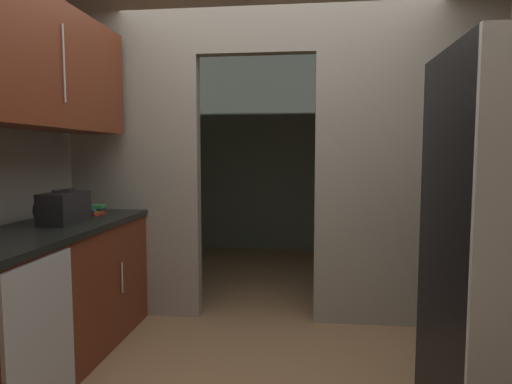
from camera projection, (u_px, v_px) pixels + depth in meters
The scene contains 7 objects.
kitchen_partition at pixel (281, 144), 3.51m from camera, with size 3.41×0.12×2.72m.
adjoining_room_shell at pixel (286, 154), 5.37m from camera, with size 3.41×2.74×2.72m.
lower_cabinet_run at pixel (46, 298), 2.77m from camera, with size 0.65×1.93×0.90m.
dishwasher at pixel (41, 342), 2.20m from camera, with size 0.02×0.56×0.84m.
upper_cabinet_counterside at pixel (35, 64), 2.64m from camera, with size 0.36×1.74×0.77m.
boombox at pixel (64, 208), 2.92m from camera, with size 0.20×0.36×0.23m.
book_stack at pixel (95, 210), 3.32m from camera, with size 0.14×0.17×0.08m.
Camera 1 is at (0.26, -2.33, 1.36)m, focal length 30.83 mm.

